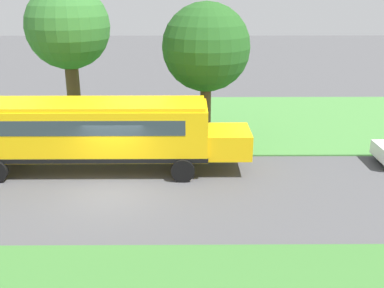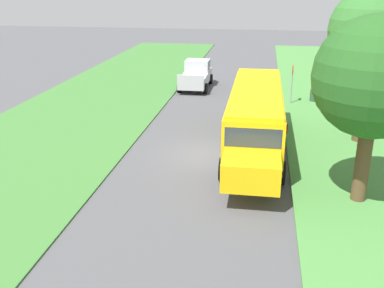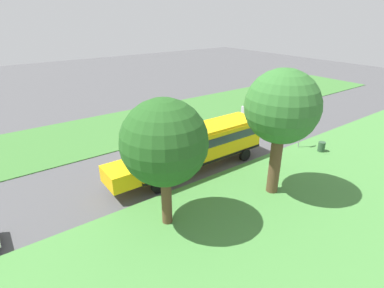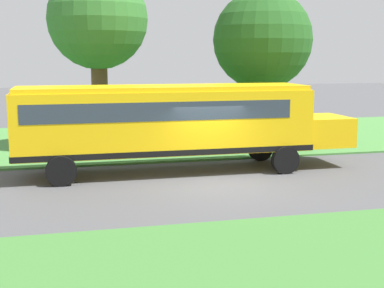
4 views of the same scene
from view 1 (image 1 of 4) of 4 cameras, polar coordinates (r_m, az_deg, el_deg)
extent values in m
plane|color=#4C4C4F|center=(18.45, -10.17, -6.08)|extent=(120.00, 120.00, 0.00)
cube|color=#47843D|center=(27.70, -6.88, 2.93)|extent=(12.00, 80.00, 0.08)
cube|color=yellow|center=(20.14, -13.20, 1.73)|extent=(2.50, 10.50, 2.20)
cube|color=yellow|center=(19.90, 4.62, 0.31)|extent=(2.20, 1.90, 1.10)
cube|color=yellow|center=(19.83, -13.46, 4.98)|extent=(2.35, 10.29, 0.16)
cube|color=black|center=(20.46, -12.99, -0.88)|extent=(2.54, 10.54, 0.20)
cube|color=#2D3842|center=(20.08, -14.14, 2.98)|extent=(2.53, 9.24, 0.64)
cube|color=#2D3842|center=(19.52, 1.77, 3.11)|extent=(2.25, 0.12, 0.80)
cylinder|color=red|center=(21.03, -4.70, 3.37)|extent=(0.03, 0.44, 0.44)
cylinder|color=black|center=(21.28, -1.10, -0.76)|extent=(0.30, 1.00, 1.00)
cylinder|color=black|center=(18.96, -1.18, -3.38)|extent=(0.30, 1.00, 1.00)
cylinder|color=black|center=(22.78, -21.32, -0.76)|extent=(0.30, 1.00, 1.00)
cylinder|color=black|center=(23.42, 23.18, -0.95)|extent=(0.22, 0.64, 0.64)
cylinder|color=brown|center=(25.73, -14.75, 5.85)|extent=(0.73, 0.73, 4.17)
sphere|color=#33702D|center=(25.15, -15.50, 14.15)|extent=(4.42, 4.42, 4.42)
sphere|color=#33702D|center=(25.93, -16.69, 14.05)|extent=(2.46, 2.46, 2.46)
cylinder|color=brown|center=(23.77, 1.73, 4.27)|extent=(0.57, 0.57, 3.26)
sphere|color=#23561E|center=(23.12, 1.81, 12.20)|extent=(4.47, 4.47, 4.47)
sphere|color=#23561E|center=(23.43, 1.23, 12.82)|extent=(2.61, 2.61, 2.61)
camera|label=2|loc=(25.83, 44.26, 15.01)|focal=42.00mm
camera|label=3|loc=(35.73, 13.28, 23.84)|focal=28.00mm
camera|label=4|loc=(8.84, -82.49, -23.44)|focal=50.00mm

